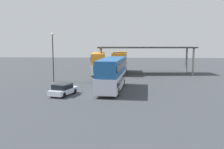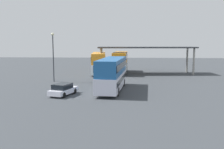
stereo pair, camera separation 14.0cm
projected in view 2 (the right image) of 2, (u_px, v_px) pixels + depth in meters
name	position (u px, v px, depth m)	size (l,w,h in m)	color
ground_plane	(103.00, 95.00, 28.52)	(140.00, 140.00, 0.00)	#3A3E42
double_decker_main	(112.00, 73.00, 30.92)	(3.44, 10.60, 4.01)	silver
parked_hatchback	(63.00, 89.00, 28.16)	(2.78, 4.28, 1.35)	silver
double_decker_near_canopy	(99.00, 62.00, 47.09)	(3.37, 10.25, 4.02)	white
double_decker_mid_row	(120.00, 62.00, 48.30)	(2.87, 10.63, 4.11)	white
depot_canopy	(146.00, 49.00, 47.25)	(18.72, 6.45, 5.17)	#33353A
lamppost_tall	(53.00, 51.00, 37.48)	(0.44, 0.44, 7.43)	#33353A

